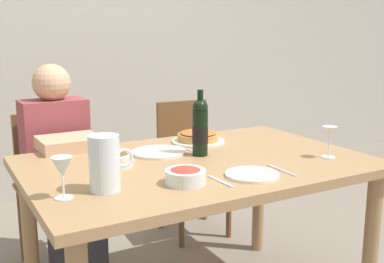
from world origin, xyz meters
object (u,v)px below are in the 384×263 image
Objects in this scene: salad_bowl at (186,175)px; wine_glass_left_diner at (62,169)px; chair_right at (189,158)px; baked_tart at (198,137)px; dinner_plate_right_setting at (252,175)px; water_pitcher at (105,167)px; olive_bowl at (116,159)px; dinner_plate_left_setting at (159,152)px; dining_table at (198,180)px; wine_glass_right_diner at (330,135)px; chair_left at (52,179)px; diner_left at (62,169)px; wine_bottle at (200,127)px.

salad_bowl is 1.05× the size of wine_glass_left_diner.
baked_tart is at bearing 68.65° from chair_right.
water_pitcher is at bearing 168.64° from dinner_plate_right_setting.
baked_tart is 0.72m from chair_right.
dinner_plate_left_setting is (0.25, 0.11, -0.03)m from olive_bowl.
olive_bowl is 0.42m from wine_glass_left_diner.
dining_table is at bearing 17.46° from wine_glass_left_diner.
wine_glass_left_diner reaches higher than wine_glass_right_diner.
wine_glass_right_diner is (0.75, 0.02, 0.07)m from salad_bowl.
wine_glass_left_diner is 1.61m from chair_right.
wine_glass_right_diner is (0.90, -0.33, 0.07)m from olive_bowl.
chair_left reaches higher than salad_bowl.
dinner_plate_right_setting is at bearing -99.91° from baked_tart.
water_pitcher is 0.75× the size of baked_tart.
dinner_plate_right_setting is 1.11m from diner_left.
olive_bowl is 0.17× the size of chair_right.
chair_right is at bearing 63.56° from dining_table.
dining_table is 0.63m from wine_glass_right_diner.
diner_left is at bearing 104.77° from salad_bowl.
water_pitcher reaches higher than dinner_plate_left_setting.
dinner_plate_left_setting is at bearing 55.34° from chair_right.
wine_glass_left_diner is at bearing -162.54° from dining_table.
water_pitcher is 1.32× the size of salad_bowl.
diner_left is (-0.50, 0.58, -0.28)m from wine_bottle.
chair_right is at bearing 49.45° from water_pitcher.
salad_bowl is 0.38m from olive_bowl.
wine_glass_left_diner reaches higher than salad_bowl.
chair_right is at bearing 94.54° from wine_glass_right_diner.
water_pitcher is (-0.55, -0.27, -0.04)m from wine_bottle.
salad_bowl is at bearing 63.83° from chair_right.
dinner_plate_right_setting is at bearing -76.82° from dining_table.
wine_glass_left_diner is at bearing 172.11° from salad_bowl.
wine_bottle is 0.40m from dinner_plate_right_setting.
chair_right is (0.38, 1.22, -0.27)m from dinner_plate_right_setting.
baked_tart is 0.69m from salad_bowl.
diner_left is (-0.99, 0.90, -0.25)m from wine_glass_right_diner.
dinner_plate_left_setting is (0.11, 0.46, -0.03)m from salad_bowl.
dinner_plate_right_setting is (0.43, -0.39, -0.03)m from olive_bowl.
dinner_plate_right_setting reaches higher than dining_table.
dinner_plate_right_setting is at bearing -42.72° from olive_bowl.
wine_glass_left_diner is at bearing -148.20° from baked_tart.
wine_bottle is 0.61m from water_pitcher.
olive_bowl reaches higher than baked_tart.
olive_bowl reaches higher than dinner_plate_left_setting.
wine_glass_right_diner reaches higher than chair_left.
wine_bottle reaches higher than dinner_plate_left_setting.
olive_bowl is at bearing 178.59° from wine_bottle.
salad_bowl reaches higher than baked_tart.
salad_bowl is 0.28m from dinner_plate_right_setting.
water_pitcher is 1.41× the size of olive_bowl.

